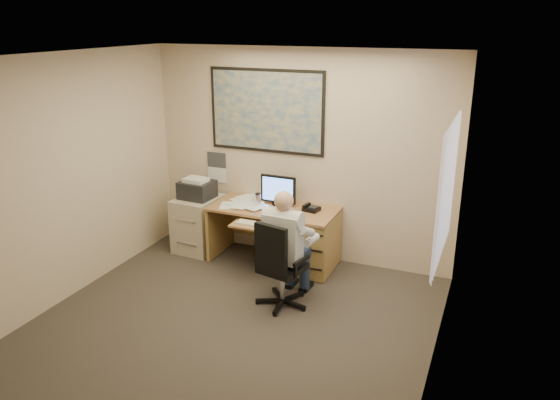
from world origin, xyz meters
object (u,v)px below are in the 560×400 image
at_px(filing_cabinet, 199,219).
at_px(office_chair, 282,282).
at_px(person, 284,249).
at_px(desk, 298,233).

relative_size(filing_cabinet, office_chair, 1.02).
distance_m(filing_cabinet, person, 1.89).
distance_m(desk, person, 1.00).
height_order(desk, person, person).
bearing_deg(person, office_chair, -79.00).
bearing_deg(desk, filing_cabinet, -179.27).
height_order(office_chair, person, person).
bearing_deg(office_chair, filing_cabinet, 160.60).
relative_size(desk, person, 1.23).
distance_m(filing_cabinet, office_chair, 1.93).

